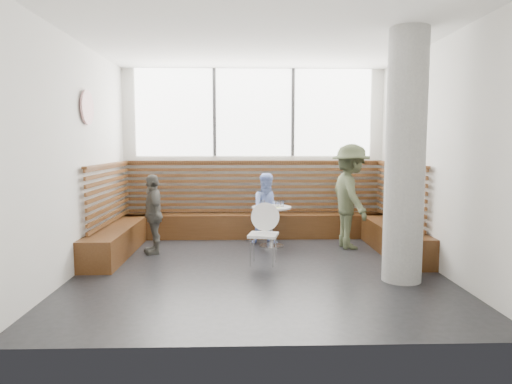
{
  "coord_description": "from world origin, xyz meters",
  "views": [
    {
      "loc": [
        -0.21,
        -6.34,
        1.76
      ],
      "look_at": [
        0.0,
        1.0,
        1.0
      ],
      "focal_mm": 32.0,
      "sensor_mm": 36.0,
      "label": 1
    }
  ],
  "objects_px": {
    "cafe_chair": "(263,228)",
    "child_back": "(268,209)",
    "cafe_table": "(272,218)",
    "concrete_column": "(405,158)",
    "child_left": "(153,214)",
    "adult_man": "(350,196)"
  },
  "relations": [
    {
      "from": "cafe_chair",
      "to": "child_back",
      "type": "distance_m",
      "value": 1.36
    },
    {
      "from": "cafe_chair",
      "to": "child_back",
      "type": "relative_size",
      "value": 0.71
    },
    {
      "from": "cafe_table",
      "to": "child_back",
      "type": "height_order",
      "value": "child_back"
    },
    {
      "from": "adult_man",
      "to": "child_left",
      "type": "relative_size",
      "value": 1.38
    },
    {
      "from": "concrete_column",
      "to": "child_left",
      "type": "height_order",
      "value": "concrete_column"
    },
    {
      "from": "adult_man",
      "to": "child_back",
      "type": "height_order",
      "value": "adult_man"
    },
    {
      "from": "cafe_chair",
      "to": "child_back",
      "type": "height_order",
      "value": "child_back"
    },
    {
      "from": "child_back",
      "to": "adult_man",
      "type": "bearing_deg",
      "value": -24.16
    },
    {
      "from": "child_back",
      "to": "child_left",
      "type": "distance_m",
      "value": 2.01
    },
    {
      "from": "child_back",
      "to": "child_left",
      "type": "xyz_separation_m",
      "value": [
        -1.9,
        -0.66,
        0.01
      ]
    },
    {
      "from": "cafe_chair",
      "to": "adult_man",
      "type": "distance_m",
      "value": 1.85
    },
    {
      "from": "cafe_chair",
      "to": "child_left",
      "type": "distance_m",
      "value": 1.89
    },
    {
      "from": "cafe_table",
      "to": "child_back",
      "type": "distance_m",
      "value": 0.27
    },
    {
      "from": "child_back",
      "to": "cafe_table",
      "type": "bearing_deg",
      "value": -86.84
    },
    {
      "from": "cafe_table",
      "to": "cafe_chair",
      "type": "bearing_deg",
      "value": -100.0
    },
    {
      "from": "cafe_table",
      "to": "child_back",
      "type": "xyz_separation_m",
      "value": [
        -0.05,
        0.23,
        0.13
      ]
    },
    {
      "from": "cafe_table",
      "to": "cafe_chair",
      "type": "relative_size",
      "value": 0.78
    },
    {
      "from": "cafe_chair",
      "to": "adult_man",
      "type": "height_order",
      "value": "adult_man"
    },
    {
      "from": "adult_man",
      "to": "cafe_chair",
      "type": "bearing_deg",
      "value": 116.11
    },
    {
      "from": "concrete_column",
      "to": "child_back",
      "type": "height_order",
      "value": "concrete_column"
    },
    {
      "from": "concrete_column",
      "to": "cafe_chair",
      "type": "height_order",
      "value": "concrete_column"
    },
    {
      "from": "concrete_column",
      "to": "cafe_chair",
      "type": "bearing_deg",
      "value": 152.38
    }
  ]
}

